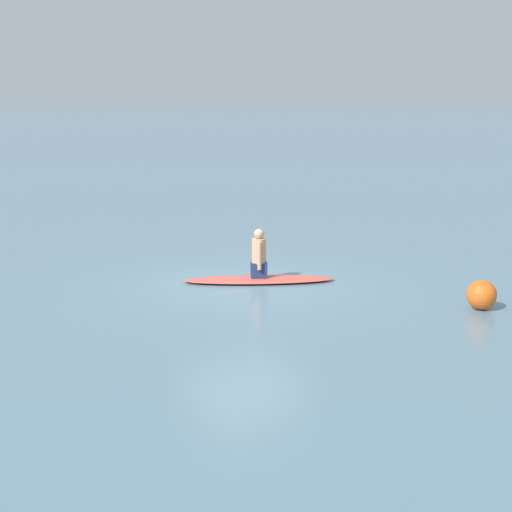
# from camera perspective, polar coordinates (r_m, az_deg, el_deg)

# --- Properties ---
(ground_plane) EXTENTS (400.00, 400.00, 0.00)m
(ground_plane) POSITION_cam_1_polar(r_m,az_deg,el_deg) (16.55, -0.82, -2.07)
(ground_plane) COLOR slate
(surfboard) EXTENTS (3.14, 2.26, 0.10)m
(surfboard) POSITION_cam_1_polar(r_m,az_deg,el_deg) (16.79, 0.21, -1.70)
(surfboard) COLOR #D84C3F
(surfboard) RESTS_ON ground
(person_paddler) EXTENTS (0.43, 0.43, 1.03)m
(person_paddler) POSITION_cam_1_polar(r_m,az_deg,el_deg) (16.68, 0.21, 0.03)
(person_paddler) COLOR navy
(person_paddler) RESTS_ON surfboard
(buoy_marker) EXTENTS (0.55, 0.55, 0.55)m
(buoy_marker) POSITION_cam_1_polar(r_m,az_deg,el_deg) (15.18, 15.89, -2.70)
(buoy_marker) COLOR #E55919
(buoy_marker) RESTS_ON ground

